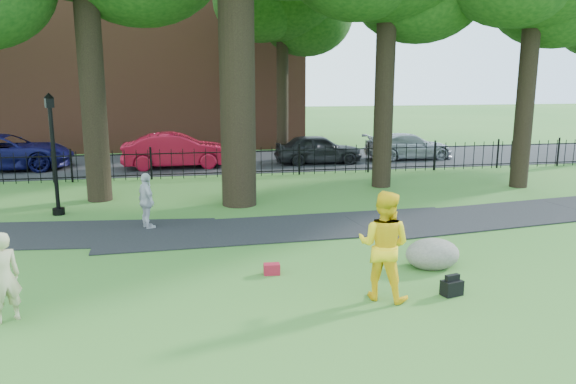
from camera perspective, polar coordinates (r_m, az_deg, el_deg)
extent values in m
plane|color=#316724|center=(11.47, -1.41, -9.17)|extent=(120.00, 120.00, 0.00)
cube|color=black|center=(15.28, -0.04, -3.73)|extent=(36.07, 3.85, 0.03)
cube|color=black|center=(26.94, -6.86, 3.05)|extent=(80.00, 7.00, 0.02)
cube|color=black|center=(22.84, -6.24, 4.05)|extent=(44.00, 0.04, 0.04)
cube|color=black|center=(22.97, -6.20, 1.98)|extent=(44.00, 0.04, 0.04)
cube|color=brown|center=(34.69, -14.87, 14.66)|extent=(18.00, 8.00, 12.00)
cylinder|color=black|center=(17.68, -5.26, 15.53)|extent=(1.10, 1.10, 10.50)
cylinder|color=black|center=(19.28, -19.43, 12.54)|extent=(0.80, 0.80, 9.10)
cylinder|color=black|center=(20.84, 9.82, 11.97)|extent=(0.70, 0.70, 8.40)
cylinder|color=black|center=(22.21, 23.15, 10.74)|extent=(0.64, 0.64, 8.05)
imported|color=tan|center=(10.63, -26.98, -7.74)|extent=(0.69, 0.63, 1.58)
imported|color=yellow|center=(10.54, 9.70, -5.37)|extent=(1.27, 1.22, 2.06)
imported|color=#B3B2B7|center=(15.54, -14.17, -0.92)|extent=(0.72, 0.98, 1.54)
ellipsoid|color=#635C52|center=(12.63, 14.48, -5.88)|extent=(1.31, 1.06, 0.69)
cylinder|color=black|center=(17.83, -22.64, 2.82)|extent=(0.12, 0.12, 3.17)
cylinder|color=black|center=(18.10, -22.27, -1.83)|extent=(0.36, 0.36, 0.20)
cube|color=black|center=(17.67, -23.09, 8.37)|extent=(0.29, 0.29, 0.30)
cone|color=black|center=(17.66, -23.15, 9.01)|extent=(0.32, 0.32, 0.16)
cube|color=black|center=(11.24, 16.30, -9.32)|extent=(0.44, 0.33, 0.29)
cube|color=maroon|center=(11.87, -1.66, -7.83)|extent=(0.35, 0.23, 0.23)
imported|color=maroon|center=(25.45, -11.27, 4.15)|extent=(4.75, 1.76, 1.55)
imported|color=#0C0D3F|center=(27.36, -26.78, 3.64)|extent=(5.66, 2.69, 1.56)
imported|color=black|center=(26.23, 3.09, 4.39)|extent=(4.03, 1.64, 1.37)
imported|color=#9C9EA4|center=(28.20, 12.13, 4.56)|extent=(4.40, 1.89, 1.26)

